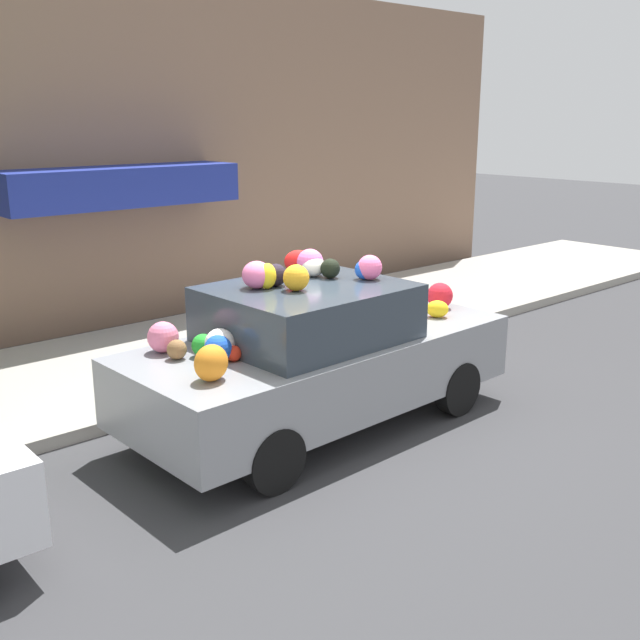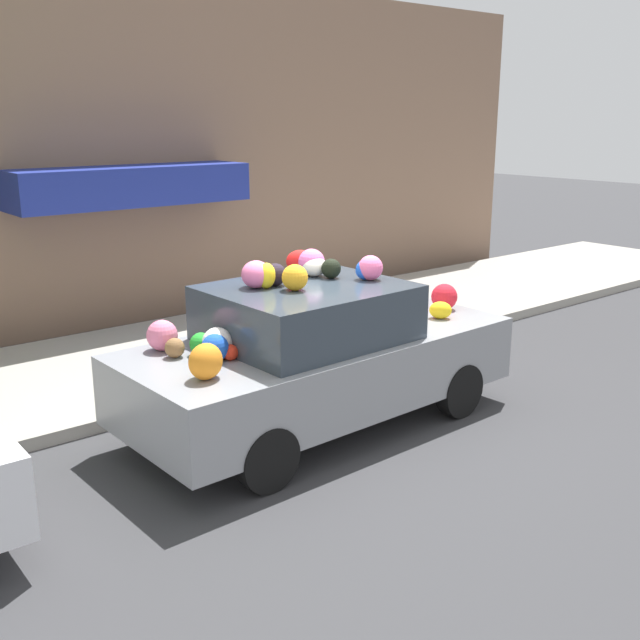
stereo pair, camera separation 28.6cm
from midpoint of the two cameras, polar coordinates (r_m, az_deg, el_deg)
ground_plane at (r=8.08m, az=0.42°, el=-7.63°), size 60.00×60.00×0.00m
sidewalk_curb at (r=10.16m, az=-9.33°, el=-2.54°), size 24.00×3.20×0.14m
building_facade at (r=11.68m, az=-15.41°, el=11.95°), size 18.00×1.20×5.19m
fire_hydrant at (r=9.13m, az=-5.34°, el=-1.71°), size 0.20×0.20×0.70m
art_car at (r=7.69m, az=0.79°, el=-2.55°), size 4.19×1.87×1.81m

